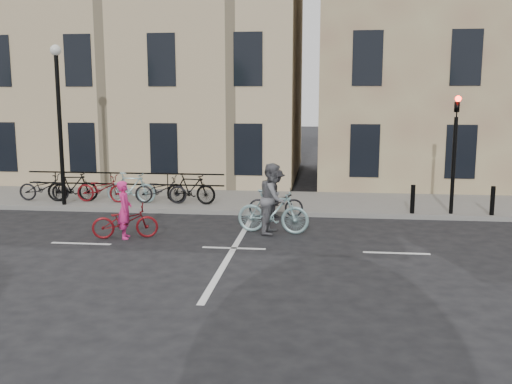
# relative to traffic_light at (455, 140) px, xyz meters

# --- Properties ---
(ground) EXTENTS (120.00, 120.00, 0.00)m
(ground) POSITION_rel_traffic_light_xyz_m (-6.20, -4.34, -2.45)
(ground) COLOR black
(ground) RESTS_ON ground
(sidewalk) EXTENTS (46.00, 4.00, 0.15)m
(sidewalk) POSITION_rel_traffic_light_xyz_m (-10.20, 1.66, -2.38)
(sidewalk) COLOR slate
(sidewalk) RESTS_ON ground
(building_east) EXTENTS (14.00, 10.00, 12.00)m
(building_east) POSITION_rel_traffic_light_xyz_m (2.80, 8.66, 3.70)
(building_east) COLOR #9A7B5D
(building_east) RESTS_ON sidewalk
(building_west) EXTENTS (20.00, 10.00, 10.00)m
(building_west) POSITION_rel_traffic_light_xyz_m (-15.20, 8.66, 2.70)
(building_west) COLOR tan
(building_west) RESTS_ON sidewalk
(traffic_light) EXTENTS (0.18, 0.30, 3.90)m
(traffic_light) POSITION_rel_traffic_light_xyz_m (0.00, 0.00, 0.00)
(traffic_light) COLOR black
(traffic_light) RESTS_ON sidewalk
(lamp_post) EXTENTS (0.36, 0.36, 5.28)m
(lamp_post) POSITION_rel_traffic_light_xyz_m (-12.70, 0.06, 1.04)
(lamp_post) COLOR black
(lamp_post) RESTS_ON sidewalk
(bollard_east) EXTENTS (0.14, 0.14, 0.90)m
(bollard_east) POSITION_rel_traffic_light_xyz_m (-1.20, -0.09, -1.85)
(bollard_east) COLOR black
(bollard_east) RESTS_ON sidewalk
(bollard_west) EXTENTS (0.14, 0.14, 0.90)m
(bollard_west) POSITION_rel_traffic_light_xyz_m (1.20, -0.09, -1.85)
(bollard_west) COLOR black
(bollard_west) RESTS_ON sidewalk
(parked_bikes) EXTENTS (7.25, 1.23, 1.05)m
(parked_bikes) POSITION_rel_traffic_light_xyz_m (-11.12, 0.70, -1.81)
(parked_bikes) COLOR black
(parked_bikes) RESTS_ON sidewalk
(cyclist_pink) EXTENTS (1.84, 1.03, 1.56)m
(cyclist_pink) POSITION_rel_traffic_light_xyz_m (-9.26, -3.63, -1.91)
(cyclist_pink) COLOR maroon
(cyclist_pink) RESTS_ON ground
(cyclist_grey) EXTENTS (2.09, 1.05, 1.96)m
(cyclist_grey) POSITION_rel_traffic_light_xyz_m (-5.37, -2.60, -1.66)
(cyclist_grey) COLOR #83A9AC
(cyclist_grey) RESTS_ON ground
(cyclist_dark) EXTENTS (1.77, 1.04, 1.53)m
(cyclist_dark) POSITION_rel_traffic_light_xyz_m (-5.46, -0.44, -1.85)
(cyclist_dark) COLOR black
(cyclist_dark) RESTS_ON ground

